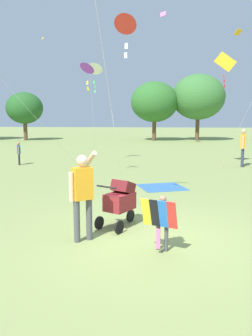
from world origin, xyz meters
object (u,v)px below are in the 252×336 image
person_adult_flyer (82,190)px  kite_green_novelty (226,65)px  kite_adult_black (125,26)px  person_red_shirt (19,151)px  child_with_butterfly_kite (162,218)px  kite_orange_delta (86,70)px  person_sitting_far (243,145)px  picnic_blanket (162,187)px  stroller (120,199)px  kite_blue_high (94,69)px

person_adult_flyer → kite_green_novelty: size_ratio=0.34×
kite_adult_black → person_red_shirt: kite_adult_black is taller
child_with_butterfly_kite → person_adult_flyer: 1.59m
person_red_shirt → kite_orange_delta: bearing=-37.2°
kite_green_novelty → child_with_butterfly_kite: bearing=-106.0°
kite_orange_delta → person_sitting_far: 8.00m
kite_orange_delta → kite_green_novelty: (5.63, 3.01, 0.49)m
child_with_butterfly_kite → person_sitting_far: size_ratio=0.57×
person_red_shirt → child_with_butterfly_kite: bearing=-56.6°
picnic_blanket → kite_orange_delta: bearing=149.6°
person_red_shirt → stroller: bearing=-56.6°
kite_green_novelty → person_red_shirt: 10.34m
kite_adult_black → kite_orange_delta: 4.45m
child_with_butterfly_kite → person_sitting_far: bearing=69.7°
person_sitting_far → picnic_blanket: bearing=-127.1°
stroller → child_with_butterfly_kite: bearing=-56.2°
child_with_butterfly_kite → kite_orange_delta: bearing=111.0°
kite_blue_high → picnic_blanket: size_ratio=3.45×
kite_orange_delta → kite_green_novelty: 6.40m
stroller → kite_adult_black: (-0.05, 1.80, 3.96)m
stroller → kite_blue_high: size_ratio=0.22×
kite_adult_black → kite_blue_high: 8.43m
person_adult_flyer → picnic_blanket: (1.59, 5.08, -0.99)m
kite_orange_delta → kite_green_novelty: bearing=28.1°
person_sitting_far → picnic_blanket: 6.35m
kite_blue_high → kite_adult_black: bearing=-74.7°
kite_orange_delta → picnic_blanket: kite_orange_delta is taller
stroller → kite_green_novelty: kite_green_novelty is taller
stroller → kite_blue_high: 10.93m
kite_adult_black → person_sitting_far: size_ratio=2.77×
kite_orange_delta → person_sitting_far: (6.61, 3.34, -3.01)m
child_with_butterfly_kite → person_red_shirt: 12.14m
kite_adult_black → person_sitting_far: 9.48m
kite_blue_high → person_sitting_far: bearing=-6.1°
kite_adult_black → picnic_blanket: size_ratio=3.44×
kite_adult_black → person_sitting_far: kite_adult_black is taller
kite_blue_high → person_red_shirt: size_ratio=4.40×
person_adult_flyer → kite_green_novelty: kite_green_novelty is taller
stroller → picnic_blanket: bearing=77.0°
child_with_butterfly_kite → stroller: bearing=123.8°
kite_orange_delta → person_red_shirt: kite_orange_delta is taller
child_with_butterfly_kite → stroller: (-0.87, 1.30, -0.01)m
person_adult_flyer → kite_green_novelty: 11.25m
stroller → person_sitting_far: person_sitting_far is taller
kite_orange_delta → person_red_shirt: 6.02m
person_adult_flyer → person_red_shirt: 11.04m
person_red_shirt → person_sitting_far: size_ratio=0.63×
child_with_butterfly_kite → kite_adult_black: bearing=106.6°
child_with_butterfly_kite → kite_blue_high: size_ratio=0.21×
person_sitting_far → picnic_blanket: (-3.79, -5.00, -1.03)m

